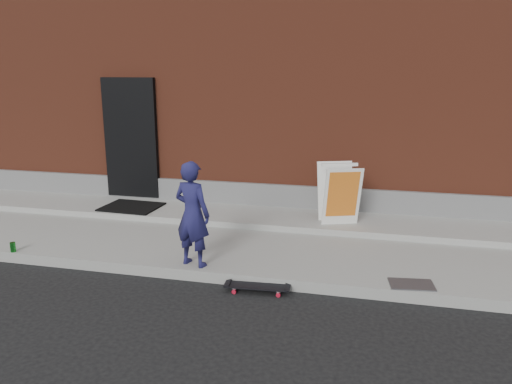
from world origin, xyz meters
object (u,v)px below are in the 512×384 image
(child, at_px, (192,214))
(skateboard, at_px, (257,287))
(pizza_sign, at_px, (339,193))
(soda_can, at_px, (13,247))

(child, relative_size, skateboard, 1.75)
(child, height_order, pizza_sign, child)
(soda_can, bearing_deg, child, 3.22)
(child, relative_size, soda_can, 10.03)
(skateboard, xyz_separation_m, soda_can, (-3.60, 0.17, 0.15))
(soda_can, bearing_deg, skateboard, -2.70)
(pizza_sign, distance_m, soda_can, 4.93)
(child, distance_m, skateboard, 1.26)
(pizza_sign, height_order, soda_can, pizza_sign)
(skateboard, xyz_separation_m, pizza_sign, (0.80, 2.34, 0.66))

